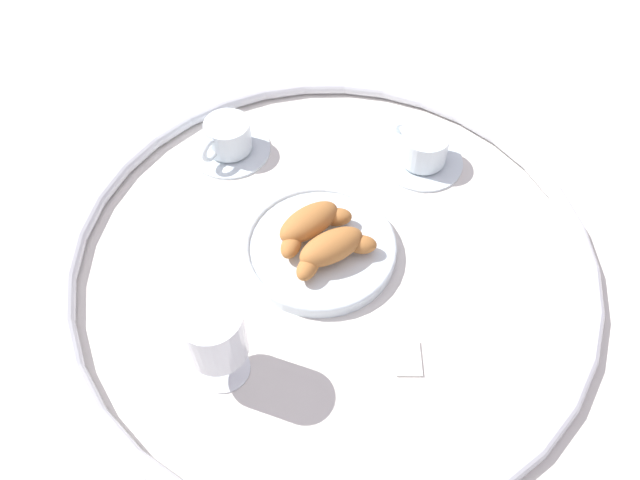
{
  "coord_description": "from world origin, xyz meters",
  "views": [
    {
      "loc": [
        0.42,
        0.31,
        0.75
      ],
      "look_at": [
        -0.0,
        -0.02,
        0.03
      ],
      "focal_mm": 34.58,
      "sensor_mm": 36.0,
      "label": 1
    }
  ],
  "objects_px": {
    "croissant_small": "(333,249)",
    "coffee_cup_near": "(228,140)",
    "coffee_cup_far": "(423,151)",
    "juice_glass_left": "(215,335)",
    "sugar_packet": "(408,358)",
    "croissant_large": "(310,224)",
    "pastry_plate": "(320,247)"
  },
  "relations": [
    {
      "from": "croissant_large",
      "to": "sugar_packet",
      "type": "bearing_deg",
      "value": 72.26
    },
    {
      "from": "coffee_cup_far",
      "to": "sugar_packet",
      "type": "relative_size",
      "value": 2.72
    },
    {
      "from": "coffee_cup_near",
      "to": "juice_glass_left",
      "type": "xyz_separation_m",
      "value": [
        0.3,
        0.27,
        0.07
      ]
    },
    {
      "from": "juice_glass_left",
      "to": "coffee_cup_far",
      "type": "bearing_deg",
      "value": -179.87
    },
    {
      "from": "croissant_small",
      "to": "coffee_cup_far",
      "type": "relative_size",
      "value": 0.94
    },
    {
      "from": "pastry_plate",
      "to": "coffee_cup_far",
      "type": "relative_size",
      "value": 1.67
    },
    {
      "from": "croissant_small",
      "to": "sugar_packet",
      "type": "distance_m",
      "value": 0.18
    },
    {
      "from": "croissant_small",
      "to": "sugar_packet",
      "type": "relative_size",
      "value": 2.55
    },
    {
      "from": "coffee_cup_far",
      "to": "sugar_packet",
      "type": "bearing_deg",
      "value": 29.92
    },
    {
      "from": "juice_glass_left",
      "to": "sugar_packet",
      "type": "height_order",
      "value": "juice_glass_left"
    },
    {
      "from": "coffee_cup_near",
      "to": "sugar_packet",
      "type": "distance_m",
      "value": 0.47
    },
    {
      "from": "juice_glass_left",
      "to": "coffee_cup_near",
      "type": "bearing_deg",
      "value": -137.63
    },
    {
      "from": "coffee_cup_near",
      "to": "sugar_packet",
      "type": "relative_size",
      "value": 2.72
    },
    {
      "from": "pastry_plate",
      "to": "sugar_packet",
      "type": "xyz_separation_m",
      "value": [
        0.06,
        0.2,
        -0.01
      ]
    },
    {
      "from": "croissant_large",
      "to": "sugar_packet",
      "type": "xyz_separation_m",
      "value": [
        0.07,
        0.22,
        -0.04
      ]
    },
    {
      "from": "pastry_plate",
      "to": "croissant_small",
      "type": "bearing_deg",
      "value": 73.69
    },
    {
      "from": "croissant_large",
      "to": "juice_glass_left",
      "type": "height_order",
      "value": "juice_glass_left"
    },
    {
      "from": "sugar_packet",
      "to": "juice_glass_left",
      "type": "bearing_deg",
      "value": -86.38
    },
    {
      "from": "pastry_plate",
      "to": "croissant_large",
      "type": "distance_m",
      "value": 0.04
    },
    {
      "from": "croissant_small",
      "to": "coffee_cup_near",
      "type": "distance_m",
      "value": 0.29
    },
    {
      "from": "croissant_large",
      "to": "coffee_cup_near",
      "type": "relative_size",
      "value": 0.98
    },
    {
      "from": "croissant_small",
      "to": "sugar_packet",
      "type": "height_order",
      "value": "croissant_small"
    },
    {
      "from": "coffee_cup_near",
      "to": "coffee_cup_far",
      "type": "xyz_separation_m",
      "value": [
        -0.18,
        0.27,
        0.0
      ]
    },
    {
      "from": "croissant_small",
      "to": "juice_glass_left",
      "type": "bearing_deg",
      "value": -2.66
    },
    {
      "from": "coffee_cup_near",
      "to": "coffee_cup_far",
      "type": "bearing_deg",
      "value": 123.68
    },
    {
      "from": "coffee_cup_far",
      "to": "sugar_packet",
      "type": "height_order",
      "value": "coffee_cup_far"
    },
    {
      "from": "pastry_plate",
      "to": "sugar_packet",
      "type": "height_order",
      "value": "pastry_plate"
    },
    {
      "from": "coffee_cup_near",
      "to": "sugar_packet",
      "type": "bearing_deg",
      "value": 73.25
    },
    {
      "from": "juice_glass_left",
      "to": "sugar_packet",
      "type": "xyz_separation_m",
      "value": [
        -0.16,
        0.18,
        -0.09
      ]
    },
    {
      "from": "croissant_large",
      "to": "croissant_small",
      "type": "relative_size",
      "value": 1.05
    },
    {
      "from": "pastry_plate",
      "to": "juice_glass_left",
      "type": "relative_size",
      "value": 1.62
    },
    {
      "from": "coffee_cup_near",
      "to": "croissant_small",
      "type": "bearing_deg",
      "value": 74.17
    }
  ]
}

